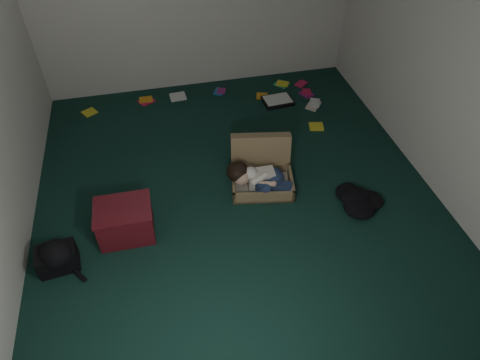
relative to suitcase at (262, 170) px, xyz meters
name	(u,v)px	position (x,y,z in m)	size (l,w,h in m)	color
floor	(237,195)	(-0.30, -0.16, -0.14)	(4.50, 4.50, 0.00)	#0F2C24
wall_front	(345,342)	(-0.30, -2.41, 1.16)	(4.50, 4.50, 0.00)	silver
wall_right	(454,58)	(1.70, -0.16, 1.16)	(4.50, 4.50, 0.00)	silver
suitcase	(262,170)	(0.00, 0.00, 0.00)	(0.72, 0.71, 0.46)	#8D744D
person	(259,178)	(-0.07, -0.15, 0.04)	(0.65, 0.41, 0.28)	silver
maroon_bin	(125,221)	(-1.41, -0.43, 0.04)	(0.51, 0.40, 0.35)	#57111A
backpack	(57,258)	(-2.00, -0.67, -0.01)	(0.41, 0.33, 0.24)	black
clothing_pile	(360,197)	(0.87, -0.54, -0.06)	(0.46, 0.38, 0.15)	black
paper_tray	(278,101)	(0.59, 1.38, -0.11)	(0.40, 0.31, 0.05)	black
book_scatter	(242,99)	(0.15, 1.56, -0.13)	(3.07, 1.27, 0.02)	yellow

